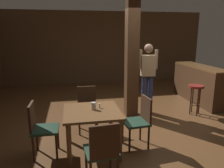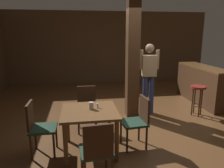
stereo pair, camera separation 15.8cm
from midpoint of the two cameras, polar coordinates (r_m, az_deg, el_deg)
name	(u,v)px [view 2 (the right image)]	position (r m, az deg, el deg)	size (l,w,h in m)	color
ground_plane	(139,125)	(4.89, 8.01, -10.67)	(10.80, 10.80, 0.00)	brown
wall_back	(109,47)	(8.89, -0.18, 9.54)	(8.00, 0.10, 2.80)	brown
pillar	(133,58)	(5.13, 6.29, 6.75)	(0.28, 0.28, 2.80)	#422816
dining_table	(90,117)	(3.67, -4.61, -8.68)	(0.91, 0.91, 0.73)	brown
chair_south	(97,150)	(2.93, -2.34, -16.78)	(0.45, 0.45, 0.89)	#1E3828
chair_east	(138,119)	(3.88, 7.94, -9.11)	(0.46, 0.46, 0.89)	#1E3828
chair_north	(87,106)	(4.52, -5.60, -5.73)	(0.43, 0.43, 0.89)	#1E3828
chair_west	(38,125)	(3.77, -17.55, -10.29)	(0.43, 0.43, 0.89)	#1E3828
napkin_cup	(91,106)	(3.64, -4.21, -5.68)	(0.08, 0.08, 0.12)	beige
salt_shaker	(97,106)	(3.71, -2.61, -5.66)	(0.03, 0.03, 0.08)	silver
standing_person	(149,74)	(5.37, 10.45, 2.62)	(0.47, 0.24, 1.72)	tan
bar_counter	(200,84)	(6.78, 22.60, -0.07)	(0.56, 2.08, 1.04)	brown
bar_stool_near	(198,93)	(5.69, 22.23, -2.21)	(0.37, 0.37, 0.73)	maroon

